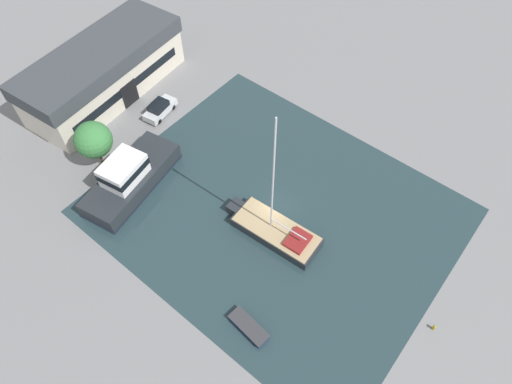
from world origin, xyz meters
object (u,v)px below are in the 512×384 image
warehouse_building (103,71)px  motor_cruiser (129,177)px  parked_car (160,109)px  sailboat_moored (275,230)px  quay_tree_near_building (93,140)px  small_dinghy (249,327)px

warehouse_building → motor_cruiser: warehouse_building is taller
parked_car → sailboat_moored: sailboat_moored is taller
quay_tree_near_building → motor_cruiser: size_ratio=0.48×
quay_tree_near_building → motor_cruiser: 5.06m
sailboat_moored → small_dinghy: bearing=-158.8°
quay_tree_near_building → small_dinghy: bearing=-99.5°
warehouse_building → motor_cruiser: 15.04m
warehouse_building → quay_tree_near_building: (-7.80, -8.24, 0.68)m
sailboat_moored → small_dinghy: 9.35m
warehouse_building → sailboat_moored: 27.62m
quay_tree_near_building → sailboat_moored: (4.65, -19.09, -3.10)m
parked_car → sailboat_moored: size_ratio=0.30×
quay_tree_near_building → small_dinghy: quay_tree_near_building is taller
warehouse_building → parked_car: 7.87m
parked_car → motor_cruiser: size_ratio=0.38×
sailboat_moored → quay_tree_near_building: bearing=100.2°
parked_car → warehouse_building: bearing=-179.4°
sailboat_moored → parked_car: bearing=74.0°
quay_tree_near_building → parked_car: bearing=5.0°
motor_cruiser → warehouse_building: bearing=-41.5°
quay_tree_near_building → sailboat_moored: 19.89m
quay_tree_near_building → warehouse_building: bearing=46.6°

